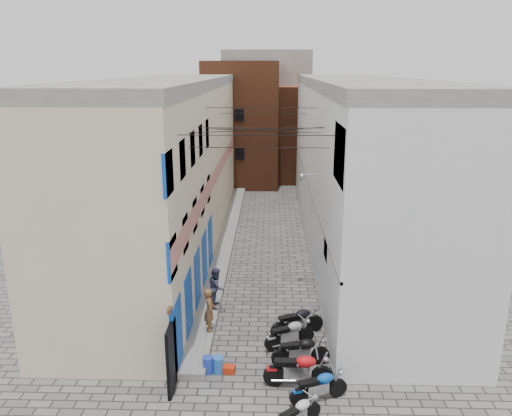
# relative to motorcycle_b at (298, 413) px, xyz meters

# --- Properties ---
(ground) EXTENTS (90.00, 90.00, 0.00)m
(ground) POSITION_rel_motorcycle_b_xyz_m (-1.22, 2.05, -0.49)
(ground) COLOR #555250
(ground) RESTS_ON ground
(plinth) EXTENTS (0.90, 26.00, 0.25)m
(plinth) POSITION_rel_motorcycle_b_xyz_m (-3.27, 15.05, -0.37)
(plinth) COLOR slate
(plinth) RESTS_ON ground
(building_left) EXTENTS (5.10, 27.00, 9.00)m
(building_left) POSITION_rel_motorcycle_b_xyz_m (-6.20, 15.00, 4.01)
(building_left) COLOR beige
(building_left) RESTS_ON ground
(building_right) EXTENTS (5.94, 26.00, 9.00)m
(building_right) POSITION_rel_motorcycle_b_xyz_m (3.78, 15.04, 4.02)
(building_right) COLOR silver
(building_right) RESTS_ON ground
(building_far_brick_left) EXTENTS (6.00, 6.00, 10.00)m
(building_far_brick_left) POSITION_rel_motorcycle_b_xyz_m (-3.22, 30.05, 4.51)
(building_far_brick_left) COLOR brown
(building_far_brick_left) RESTS_ON ground
(building_far_brick_right) EXTENTS (5.00, 6.00, 8.00)m
(building_far_brick_right) POSITION_rel_motorcycle_b_xyz_m (1.78, 32.05, 3.51)
(building_far_brick_right) COLOR brown
(building_far_brick_right) RESTS_ON ground
(building_far_concrete) EXTENTS (8.00, 5.00, 11.00)m
(building_far_concrete) POSITION_rel_motorcycle_b_xyz_m (-1.22, 36.05, 5.01)
(building_far_concrete) COLOR slate
(building_far_concrete) RESTS_ON ground
(far_shopfront) EXTENTS (2.00, 0.30, 2.40)m
(far_shopfront) POSITION_rel_motorcycle_b_xyz_m (-1.22, 27.25, 0.71)
(far_shopfront) COLOR black
(far_shopfront) RESTS_ON ground
(overhead_wires) EXTENTS (5.80, 13.02, 1.32)m
(overhead_wires) POSITION_rel_motorcycle_b_xyz_m (-1.22, 9.69, 6.63)
(overhead_wires) COLOR black
(overhead_wires) RESTS_ON ground
(motorcycle_b) EXTENTS (1.63, 1.51, 0.98)m
(motorcycle_b) POSITION_rel_motorcycle_b_xyz_m (0.00, 0.00, 0.00)
(motorcycle_b) COLOR silver
(motorcycle_b) RESTS_ON ground
(motorcycle_c) EXTENTS (1.93, 1.22, 1.07)m
(motorcycle_c) POSITION_rel_motorcycle_b_xyz_m (0.68, 1.21, 0.04)
(motorcycle_c) COLOR #0B47A6
(motorcycle_c) RESTS_ON ground
(motorcycle_d) EXTENTS (2.18, 0.70, 1.26)m
(motorcycle_d) POSITION_rel_motorcycle_b_xyz_m (0.12, 1.93, 0.14)
(motorcycle_d) COLOR red
(motorcycle_d) RESTS_ON ground
(motorcycle_e) EXTENTS (2.04, 0.90, 1.14)m
(motorcycle_e) POSITION_rel_motorcycle_b_xyz_m (0.25, 3.05, 0.08)
(motorcycle_e) COLOR black
(motorcycle_e) RESTS_ON ground
(motorcycle_f) EXTENTS (2.00, 1.38, 1.12)m
(motorcycle_f) POSITION_rel_motorcycle_b_xyz_m (-0.07, 4.18, 0.07)
(motorcycle_f) COLOR #9D9CA1
(motorcycle_f) RESTS_ON ground
(motorcycle_g) EXTENTS (2.18, 1.44, 1.21)m
(motorcycle_g) POSITION_rel_motorcycle_b_xyz_m (0.23, 4.96, 0.12)
(motorcycle_g) COLOR black
(motorcycle_g) RESTS_ON ground
(person_a) EXTENTS (0.49, 0.66, 1.65)m
(person_a) POSITION_rel_motorcycle_b_xyz_m (-2.97, 4.80, 0.58)
(person_a) COLOR brown
(person_a) RESTS_ON plinth
(person_b) EXTENTS (0.65, 0.81, 1.63)m
(person_b) POSITION_rel_motorcycle_b_xyz_m (-2.92, 6.74, 0.57)
(person_b) COLOR #373953
(person_b) RESTS_ON plinth
(water_jug_near) EXTENTS (0.44, 0.44, 0.55)m
(water_jug_near) POSITION_rel_motorcycle_b_xyz_m (-2.77, 2.55, -0.21)
(water_jug_near) COLOR #243EB6
(water_jug_near) RESTS_ON ground
(water_jug_far) EXTENTS (0.40, 0.40, 0.54)m
(water_jug_far) POSITION_rel_motorcycle_b_xyz_m (-2.43, 2.55, -0.22)
(water_jug_far) COLOR blue
(water_jug_far) RESTS_ON ground
(red_crate) EXTENTS (0.41, 0.33, 0.24)m
(red_crate) POSITION_rel_motorcycle_b_xyz_m (-2.08, 2.55, -0.37)
(red_crate) COLOR #BA280D
(red_crate) RESTS_ON ground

